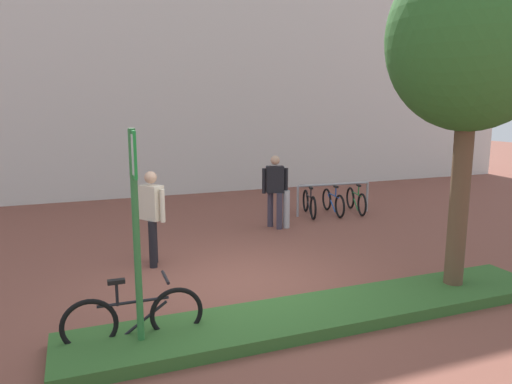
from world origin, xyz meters
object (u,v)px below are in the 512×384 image
object	(u,v)px
tree_sidewalk	(472,40)
bollard_steel	(286,209)
bike_rack_cluster	(333,201)
parking_sign_post	(135,211)
person_shirt_white	(152,212)
person_suited_navy	(275,187)
bike_at_sign	(134,318)

from	to	relation	value
tree_sidewalk	bollard_steel	distance (m)	5.66
bollard_steel	bike_rack_cluster	bearing A→B (deg)	26.73
parking_sign_post	person_shirt_white	size ratio (longest dim) A/B	1.52
bike_rack_cluster	person_suited_navy	xyz separation A→B (m)	(-2.03, -0.79, 0.63)
bollard_steel	bike_at_sign	bearing A→B (deg)	-132.41
bike_rack_cluster	bollard_steel	distance (m)	2.00
tree_sidewalk	bollard_steel	size ratio (longest dim) A/B	5.68
tree_sidewalk	bike_at_sign	size ratio (longest dim) A/B	3.04
person_suited_navy	parking_sign_post	bearing A→B (deg)	-128.37
tree_sidewalk	bike_at_sign	bearing A→B (deg)	178.68
bike_at_sign	person_shirt_white	xyz separation A→B (m)	(0.68, 2.87, 0.63)
bike_at_sign	tree_sidewalk	bearing A→B (deg)	-1.32
person_shirt_white	tree_sidewalk	bearing A→B (deg)	-36.07
person_suited_navy	bike_rack_cluster	bearing A→B (deg)	21.19
parking_sign_post	bollard_steel	xyz separation A→B (m)	(4.00, 4.62, -1.25)
bike_at_sign	bollard_steel	world-z (taller)	bollard_steel
bollard_steel	person_shirt_white	distance (m)	3.74
parking_sign_post	bike_at_sign	xyz separation A→B (m)	(-0.05, 0.20, -1.35)
parking_sign_post	bike_rack_cluster	size ratio (longest dim) A/B	1.24
person_suited_navy	bollard_steel	bearing A→B (deg)	-24.11
bike_rack_cluster	person_suited_navy	distance (m)	2.27
bike_at_sign	person_suited_navy	world-z (taller)	person_suited_navy
person_shirt_white	bollard_steel	bearing A→B (deg)	24.77
parking_sign_post	bike_rack_cluster	world-z (taller)	parking_sign_post
parking_sign_post	person_shirt_white	bearing A→B (deg)	78.28
bike_rack_cluster	tree_sidewalk	bearing A→B (deg)	-100.90
bike_rack_cluster	parking_sign_post	bearing A→B (deg)	-136.32
tree_sidewalk	person_shirt_white	distance (m)	5.78
parking_sign_post	bollard_steel	distance (m)	6.24
tree_sidewalk	bollard_steel	world-z (taller)	tree_sidewalk
bike_at_sign	person_suited_navy	distance (m)	5.95
person_suited_navy	bike_at_sign	bearing A→B (deg)	-129.91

